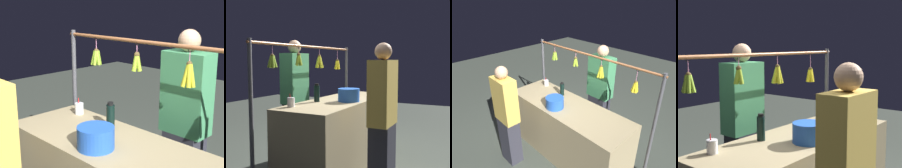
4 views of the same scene
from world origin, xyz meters
TOP-DOWN VIEW (x-y plane):
  - display_rack at (0.00, -0.46)m, footprint 2.33×0.12m
  - water_bottle at (0.31, -0.18)m, footprint 0.07×0.07m
  - blue_bucket at (0.10, 0.16)m, footprint 0.27×0.27m
  - drink_cup at (0.77, -0.23)m, footprint 0.08×0.08m
  - vendor_person at (-0.03, -0.76)m, footprint 0.41×0.22m

SIDE VIEW (x-z plane):
  - vendor_person at x=-0.03m, z-range -0.01..1.70m
  - drink_cup at x=0.77m, z-range 0.89..1.04m
  - blue_bucket at x=0.10m, z-range 0.91..1.07m
  - water_bottle at x=0.31m, z-range 0.90..1.13m
  - display_rack at x=0.00m, z-range 0.33..1.98m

